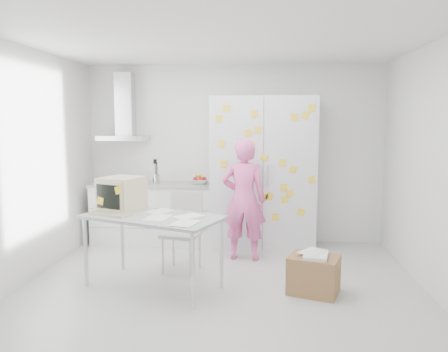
# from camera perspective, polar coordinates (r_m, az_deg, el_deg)

# --- Properties ---
(floor) EXTENTS (4.50, 4.00, 0.02)m
(floor) POSITION_cam_1_polar(r_m,az_deg,el_deg) (5.06, -0.34, -14.40)
(floor) COLOR silver
(floor) RESTS_ON ground
(walls) EXTENTS (4.52, 4.01, 2.70)m
(walls) POSITION_cam_1_polar(r_m,az_deg,el_deg) (5.44, 0.38, 1.91)
(walls) COLOR white
(walls) RESTS_ON ground
(ceiling) EXTENTS (4.50, 4.00, 0.02)m
(ceiling) POSITION_cam_1_polar(r_m,az_deg,el_deg) (4.78, -0.37, 17.43)
(ceiling) COLOR white
(ceiling) RESTS_ON walls
(counter_run) EXTENTS (1.84, 0.63, 1.28)m
(counter_run) POSITION_cam_1_polar(r_m,az_deg,el_deg) (6.73, -9.16, -4.74)
(counter_run) COLOR white
(counter_run) RESTS_ON ground
(range_hood) EXTENTS (0.70, 0.48, 1.01)m
(range_hood) POSITION_cam_1_polar(r_m,az_deg,el_deg) (6.85, -12.82, 7.90)
(range_hood) COLOR silver
(range_hood) RESTS_ON walls
(tall_cabinet) EXTENTS (1.50, 0.68, 2.20)m
(tall_cabinet) POSITION_cam_1_polar(r_m,az_deg,el_deg) (6.40, 5.12, 0.41)
(tall_cabinet) COLOR silver
(tall_cabinet) RESTS_ON ground
(person) EXTENTS (0.61, 0.42, 1.63)m
(person) POSITION_cam_1_polar(r_m,az_deg,el_deg) (5.82, 2.60, -3.09)
(person) COLOR pink
(person) RESTS_ON ground
(desk) EXTENTS (1.69, 1.26, 1.21)m
(desk) POSITION_cam_1_polar(r_m,az_deg,el_deg) (5.08, -11.90, -3.57)
(desk) COLOR #B0B6BC
(desk) RESTS_ON ground
(chair) EXTENTS (0.51, 0.51, 0.97)m
(chair) POSITION_cam_1_polar(r_m,az_deg,el_deg) (5.48, -5.31, -6.55)
(chair) COLOR silver
(chair) RESTS_ON ground
(cardboard_box) EXTENTS (0.62, 0.55, 0.45)m
(cardboard_box) POSITION_cam_1_polar(r_m,az_deg,el_deg) (4.92, 11.65, -12.42)
(cardboard_box) COLOR olive
(cardboard_box) RESTS_ON ground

